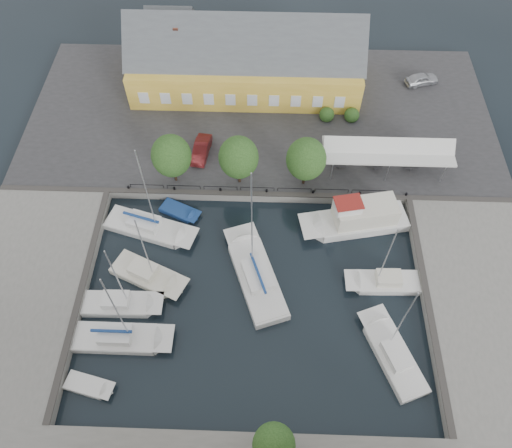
{
  "coord_description": "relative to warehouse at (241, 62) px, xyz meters",
  "views": [
    {
      "loc": [
        0.94,
        -23.23,
        43.17
      ],
      "look_at": [
        0.0,
        6.0,
        1.5
      ],
      "focal_mm": 35.0,
      "sensor_mm": 36.0,
      "label": 1
    }
  ],
  "objects": [
    {
      "name": "car_red",
      "position": [
        -3.94,
        -12.41,
        -2.67
      ],
      "size": [
        2.18,
        4.77,
        1.52
      ],
      "primitive_type": "imported",
      "rotation": [
        0.0,
        0.0,
        -0.13
      ],
      "color": "#5B1517",
      "rests_on": "north_quay"
    },
    {
      "name": "quay_edge_fittings",
      "position": [
        2.62,
        -23.61,
        -3.37
      ],
      "size": [
        56.0,
        24.72,
        0.4
      ],
      "color": "#383533",
      "rests_on": "north_quay"
    },
    {
      "name": "center_sailboat",
      "position": [
        2.76,
        -27.8,
        -4.07
      ],
      "size": [
        6.89,
        11.55,
        15.06
      ],
      "color": "silver",
      "rests_on": "ground"
    },
    {
      "name": "east_boat_b",
      "position": [
        15.2,
        -28.07,
        -4.17
      ],
      "size": [
        7.37,
        2.57,
        10.1
      ],
      "color": "silver",
      "rests_on": "ground"
    },
    {
      "name": "launch_sw",
      "position": [
        -11.23,
        -38.87,
        -4.34
      ],
      "size": [
        4.54,
        2.59,
        0.98
      ],
      "color": "silver",
      "rests_on": "ground"
    },
    {
      "name": "quay_trees",
      "position": [
        0.6,
        -16.36,
        0.45
      ],
      "size": [
        18.2,
        4.2,
        6.3
      ],
      "color": "black",
      "rests_on": "north_quay"
    },
    {
      "name": "west_boat_a",
      "position": [
        -8.61,
        -22.39,
        -4.16
      ],
      "size": [
        10.17,
        5.5,
        12.93
      ],
      "color": "silver",
      "rests_on": "ground"
    },
    {
      "name": "north_quay",
      "position": [
        2.6,
        -5.36,
        -3.93
      ],
      "size": [
        56.0,
        26.0,
        1.0
      ],
      "primitive_type": "cube",
      "color": "#2D2D30",
      "rests_on": "ground"
    },
    {
      "name": "trawler",
      "position": [
        13.22,
        -21.04,
        -3.41
      ],
      "size": [
        11.76,
        5.49,
        5.0
      ],
      "color": "silver",
      "rests_on": "ground"
    },
    {
      "name": "east_quay",
      "position": [
        24.6,
        -30.36,
        -3.93
      ],
      "size": [
        12.0,
        24.0,
        1.0
      ],
      "primitive_type": "cube",
      "color": "slate",
      "rests_on": "ground"
    },
    {
      "name": "ground",
      "position": [
        2.6,
        -28.36,
        -4.43
      ],
      "size": [
        140.0,
        140.0,
        0.0
      ],
      "primitive_type": "plane",
      "color": "black",
      "rests_on": "ground"
    },
    {
      "name": "west_quay",
      "position": [
        -19.4,
        -30.36,
        -3.93
      ],
      "size": [
        12.0,
        24.0,
        1.0
      ],
      "primitive_type": "cube",
      "color": "slate",
      "rests_on": "ground"
    },
    {
      "name": "launch_nw",
      "position": [
        -5.69,
        -20.05,
        -4.34
      ],
      "size": [
        4.72,
        3.44,
        0.88
      ],
      "color": "navy",
      "rests_on": "ground"
    },
    {
      "name": "east_boat_c",
      "position": [
        15.17,
        -35.32,
        -4.17
      ],
      "size": [
        5.74,
        9.04,
        11.15
      ],
      "color": "silver",
      "rests_on": "ground"
    },
    {
      "name": "warehouse",
      "position": [
        0.0,
        0.0,
        0.0
      ],
      "size": [
        28.56,
        14.0,
        9.55
      ],
      "color": "gold",
      "rests_on": "north_quay"
    },
    {
      "name": "west_boat_b",
      "position": [
        -7.85,
        -28.01,
        -4.17
      ],
      "size": [
        8.16,
        5.64,
        10.78
      ],
      "color": "silver",
      "rests_on": "ground"
    },
    {
      "name": "tent_canopy",
      "position": [
        16.6,
        -13.86,
        -0.74
      ],
      "size": [
        14.0,
        4.0,
        2.83
      ],
      "color": "silver",
      "rests_on": "north_quay"
    },
    {
      "name": "west_boat_c",
      "position": [
        -9.86,
        -31.2,
        -4.17
      ],
      "size": [
        7.71,
        2.57,
        10.43
      ],
      "color": "silver",
      "rests_on": "ground"
    },
    {
      "name": "west_boat_d",
      "position": [
        -9.2,
        -34.58,
        -4.16
      ],
      "size": [
        9.15,
        2.82,
        12.05
      ],
      "color": "silver",
      "rests_on": "ground"
    },
    {
      "name": "car_silver",
      "position": [
        23.04,
        0.79,
        -2.69
      ],
      "size": [
        4.64,
        2.94,
        1.47
      ],
      "primitive_type": "imported",
      "rotation": [
        0.0,
        0.0,
        1.87
      ],
      "color": "#B3B5BB",
      "rests_on": "north_quay"
    }
  ]
}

